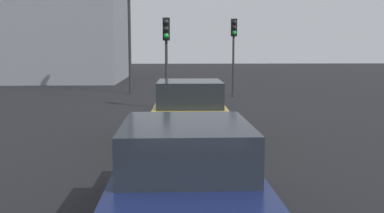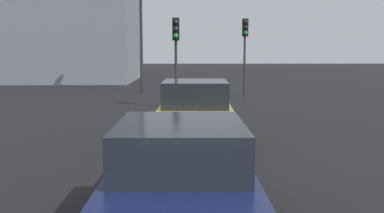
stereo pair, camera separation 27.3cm
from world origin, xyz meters
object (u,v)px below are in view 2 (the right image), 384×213
Objects in this scene: car_yellow_lead at (195,112)px; car_navy_second at (181,176)px; traffic_light_near_right at (245,41)px; traffic_light_near_left at (176,44)px; street_lamp_kerbside at (141,0)px.

car_navy_second is (-5.91, 0.29, -0.05)m from car_yellow_lead.
car_yellow_lead is 1.11× the size of traffic_light_near_right.
traffic_light_near_left is (12.37, 0.38, 1.94)m from car_navy_second.
car_yellow_lead is at bearing -21.98° from traffic_light_near_right.
car_yellow_lead is at bearing -168.37° from street_lamp_kerbside.
car_yellow_lead is 5.92m from car_navy_second.
car_navy_second is at bearing 178.58° from car_yellow_lead.
street_lamp_kerbside reaches higher than traffic_light_near_left.
traffic_light_near_right is at bearing 142.32° from traffic_light_near_left.
car_yellow_lead is at bearing -2.54° from car_navy_second.
car_navy_second is at bearing -172.70° from street_lamp_kerbside.
traffic_light_near_left is 0.41× the size of street_lamp_kerbside.
traffic_light_near_right is at bearing -9.64° from car_navy_second.
traffic_light_near_right is at bearing -109.45° from street_lamp_kerbside.
car_yellow_lead is 12.02m from traffic_light_near_right.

